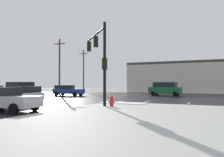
% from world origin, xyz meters
% --- Properties ---
extents(ground_plane, '(120.00, 120.00, 0.00)m').
position_xyz_m(ground_plane, '(0.00, 0.00, 0.00)').
color(ground_plane, slate).
extents(road_asphalt, '(44.00, 44.00, 0.02)m').
position_xyz_m(road_asphalt, '(0.00, 0.00, 0.01)').
color(road_asphalt, black).
rests_on(road_asphalt, ground_plane).
extents(sidewalk_corner, '(18.00, 18.00, 0.14)m').
position_xyz_m(sidewalk_corner, '(12.00, -12.00, 0.07)').
color(sidewalk_corner, '#B2B2AD').
rests_on(sidewalk_corner, ground_plane).
extents(snow_strip_curbside, '(4.00, 1.60, 0.06)m').
position_xyz_m(snow_strip_curbside, '(5.00, -4.00, 0.17)').
color(snow_strip_curbside, white).
rests_on(snow_strip_curbside, sidewalk_corner).
extents(lane_markings, '(36.15, 36.15, 0.01)m').
position_xyz_m(lane_markings, '(1.20, -1.38, 0.02)').
color(lane_markings, silver).
rests_on(lane_markings, road_asphalt).
extents(traffic_signal_mast, '(4.41, 4.83, 6.41)m').
position_xyz_m(traffic_signal_mast, '(3.46, -5.47, 4.44)').
color(traffic_signal_mast, black).
rests_on(traffic_signal_mast, sidewalk_corner).
extents(fire_hydrant, '(0.48, 0.26, 0.79)m').
position_xyz_m(fire_hydrant, '(5.27, -6.84, 0.54)').
color(fire_hydrant, red).
rests_on(fire_hydrant, sidewalk_corner).
extents(strip_building_background, '(20.96, 8.00, 6.24)m').
position_xyz_m(strip_building_background, '(5.35, 27.30, 3.12)').
color(strip_building_background, beige).
rests_on(strip_building_background, ground_plane).
extents(sedan_white, '(2.16, 4.59, 1.58)m').
position_xyz_m(sedan_white, '(-2.89, -7.80, 0.85)').
color(sedan_white, white).
rests_on(sedan_white, road_asphalt).
extents(suv_green, '(4.90, 2.32, 2.03)m').
position_xyz_m(suv_green, '(5.18, 12.69, 1.09)').
color(suv_green, '#195933').
rests_on(suv_green, road_asphalt).
extents(sedan_silver, '(4.60, 2.17, 1.58)m').
position_xyz_m(sedan_silver, '(-0.25, -11.64, 0.85)').
color(sedan_silver, '#B7BABF').
rests_on(sedan_silver, road_asphalt).
extents(sedan_blue, '(4.65, 2.34, 1.58)m').
position_xyz_m(sedan_blue, '(-7.73, 5.80, 0.85)').
color(sedan_blue, navy).
rests_on(sedan_blue, road_asphalt).
extents(suv_grey, '(4.86, 2.22, 2.03)m').
position_xyz_m(suv_grey, '(-11.51, 0.41, 1.09)').
color(suv_grey, slate).
rests_on(suv_grey, road_asphalt).
extents(utility_pole_far, '(2.20, 0.28, 9.39)m').
position_xyz_m(utility_pole_far, '(-11.94, 9.36, 4.91)').
color(utility_pole_far, brown).
rests_on(utility_pole_far, ground_plane).
extents(utility_pole_distant, '(2.20, 0.28, 9.30)m').
position_xyz_m(utility_pole_distant, '(-14.73, 21.59, 4.87)').
color(utility_pole_distant, brown).
rests_on(utility_pole_distant, ground_plane).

